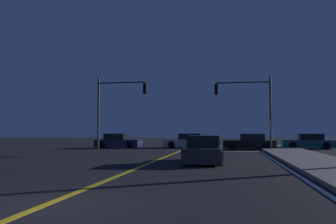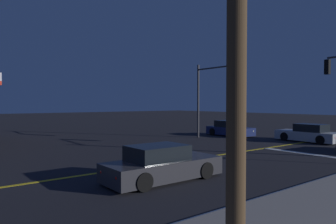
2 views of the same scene
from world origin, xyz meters
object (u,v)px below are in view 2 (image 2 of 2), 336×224
car_lead_oncoming_silver (308,134)px  car_far_approaching_charcoal (162,165)px  traffic_signal_far_left (211,88)px  car_side_waiting_navy (230,129)px

car_lead_oncoming_silver → car_far_approaching_charcoal: same height
car_lead_oncoming_silver → traffic_signal_far_left: (-5.68, -4.50, 3.49)m
car_lead_oncoming_silver → car_side_waiting_navy: size_ratio=1.08×
car_lead_oncoming_silver → car_side_waiting_navy: same height
car_side_waiting_navy → traffic_signal_far_left: traffic_signal_far_left is taller
car_lead_oncoming_silver → car_far_approaching_charcoal: (2.60, -15.57, 0.00)m
car_lead_oncoming_silver → traffic_signal_far_left: size_ratio=0.75×
car_lead_oncoming_silver → traffic_signal_far_left: bearing=128.9°
car_lead_oncoming_silver → car_side_waiting_navy: 6.59m
car_side_waiting_navy → traffic_signal_far_left: (0.76, -3.09, 3.49)m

